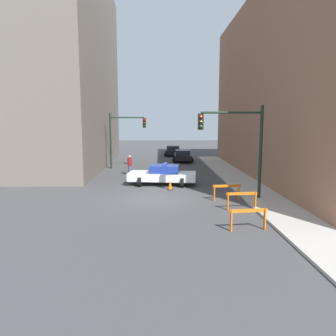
{
  "coord_description": "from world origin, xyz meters",
  "views": [
    {
      "loc": [
        0.23,
        -18.23,
        4.43
      ],
      "look_at": [
        0.83,
        5.24,
        1.09
      ],
      "focal_mm": 35.0,
      "sensor_mm": 36.0,
      "label": 1
    }
  ],
  "objects_px": {
    "barrier_back": "(227,190)",
    "traffic_cone": "(170,185)",
    "traffic_light_far": "(122,133)",
    "traffic_light_near": "(240,138)",
    "parked_car_near": "(183,156)",
    "police_car": "(163,175)",
    "parked_car_mid": "(173,151)",
    "barrier_front": "(248,216)",
    "pedestrian_crossing": "(130,165)",
    "barrier_mid": "(242,198)"
  },
  "relations": [
    {
      "from": "pedestrian_crossing",
      "to": "barrier_front",
      "type": "bearing_deg",
      "value": 153.91
    },
    {
      "from": "barrier_mid",
      "to": "barrier_back",
      "type": "relative_size",
      "value": 1.0
    },
    {
      "from": "parked_car_near",
      "to": "parked_car_mid",
      "type": "relative_size",
      "value": 0.99
    },
    {
      "from": "police_car",
      "to": "traffic_light_near",
      "type": "bearing_deg",
      "value": -129.93
    },
    {
      "from": "barrier_back",
      "to": "parked_car_near",
      "type": "bearing_deg",
      "value": 93.82
    },
    {
      "from": "traffic_light_far",
      "to": "traffic_light_near",
      "type": "bearing_deg",
      "value": -57.92
    },
    {
      "from": "police_car",
      "to": "parked_car_near",
      "type": "xyz_separation_m",
      "value": [
        2.35,
        13.43,
        -0.05
      ]
    },
    {
      "from": "traffic_light_far",
      "to": "traffic_cone",
      "type": "xyz_separation_m",
      "value": [
        4.21,
        -9.97,
        -3.08
      ]
    },
    {
      "from": "barrier_mid",
      "to": "traffic_light_far",
      "type": "bearing_deg",
      "value": 117.15
    },
    {
      "from": "pedestrian_crossing",
      "to": "barrier_mid",
      "type": "relative_size",
      "value": 1.04
    },
    {
      "from": "parked_car_mid",
      "to": "barrier_mid",
      "type": "distance_m",
      "value": 26.57
    },
    {
      "from": "police_car",
      "to": "barrier_mid",
      "type": "height_order",
      "value": "police_car"
    },
    {
      "from": "traffic_light_far",
      "to": "police_car",
      "type": "xyz_separation_m",
      "value": [
        3.75,
        -8.23,
        -2.67
      ]
    },
    {
      "from": "barrier_front",
      "to": "barrier_back",
      "type": "height_order",
      "value": "same"
    },
    {
      "from": "traffic_light_near",
      "to": "parked_car_near",
      "type": "height_order",
      "value": "traffic_light_near"
    },
    {
      "from": "pedestrian_crossing",
      "to": "traffic_cone",
      "type": "distance_m",
      "value": 6.82
    },
    {
      "from": "pedestrian_crossing",
      "to": "barrier_front",
      "type": "height_order",
      "value": "pedestrian_crossing"
    },
    {
      "from": "traffic_light_near",
      "to": "parked_car_mid",
      "type": "relative_size",
      "value": 1.18
    },
    {
      "from": "barrier_back",
      "to": "traffic_light_near",
      "type": "bearing_deg",
      "value": 10.9
    },
    {
      "from": "pedestrian_crossing",
      "to": "barrier_back",
      "type": "bearing_deg",
      "value": 165.51
    },
    {
      "from": "police_car",
      "to": "pedestrian_crossing",
      "type": "height_order",
      "value": "pedestrian_crossing"
    },
    {
      "from": "parked_car_near",
      "to": "parked_car_mid",
      "type": "distance_m",
      "value": 6.37
    },
    {
      "from": "traffic_light_near",
      "to": "traffic_light_far",
      "type": "bearing_deg",
      "value": 122.08
    },
    {
      "from": "traffic_light_far",
      "to": "parked_car_mid",
      "type": "distance_m",
      "value": 12.96
    },
    {
      "from": "barrier_mid",
      "to": "traffic_light_near",
      "type": "bearing_deg",
      "value": 80.32
    },
    {
      "from": "traffic_light_far",
      "to": "parked_car_near",
      "type": "bearing_deg",
      "value": 40.43
    },
    {
      "from": "parked_car_near",
      "to": "pedestrian_crossing",
      "type": "relative_size",
      "value": 2.64
    },
    {
      "from": "traffic_light_near",
      "to": "police_car",
      "type": "xyz_separation_m",
      "value": [
        -4.28,
        4.58,
        -2.81
      ]
    },
    {
      "from": "traffic_light_near",
      "to": "barrier_mid",
      "type": "distance_m",
      "value": 3.63
    },
    {
      "from": "traffic_light_near",
      "to": "barrier_back",
      "type": "xyz_separation_m",
      "value": [
        -0.72,
        -0.14,
        -2.91
      ]
    },
    {
      "from": "barrier_back",
      "to": "police_car",
      "type": "bearing_deg",
      "value": 127.06
    },
    {
      "from": "police_car",
      "to": "barrier_mid",
      "type": "xyz_separation_m",
      "value": [
        3.92,
        -6.72,
        -0.11
      ]
    },
    {
      "from": "traffic_light_far",
      "to": "police_car",
      "type": "height_order",
      "value": "traffic_light_far"
    },
    {
      "from": "traffic_light_far",
      "to": "barrier_back",
      "type": "height_order",
      "value": "traffic_light_far"
    },
    {
      "from": "parked_car_near",
      "to": "barrier_back",
      "type": "distance_m",
      "value": 18.19
    },
    {
      "from": "parked_car_near",
      "to": "pedestrian_crossing",
      "type": "bearing_deg",
      "value": -116.12
    },
    {
      "from": "parked_car_near",
      "to": "traffic_cone",
      "type": "distance_m",
      "value": 15.29
    },
    {
      "from": "traffic_light_near",
      "to": "barrier_front",
      "type": "height_order",
      "value": "traffic_light_near"
    },
    {
      "from": "traffic_light_far",
      "to": "pedestrian_crossing",
      "type": "height_order",
      "value": "traffic_light_far"
    },
    {
      "from": "police_car",
      "to": "barrier_front",
      "type": "height_order",
      "value": "police_car"
    },
    {
      "from": "traffic_light_near",
      "to": "parked_car_near",
      "type": "xyz_separation_m",
      "value": [
        -1.93,
        18.01,
        -2.86
      ]
    },
    {
      "from": "parked_car_mid",
      "to": "barrier_mid",
      "type": "height_order",
      "value": "parked_car_mid"
    },
    {
      "from": "parked_car_mid",
      "to": "pedestrian_crossing",
      "type": "height_order",
      "value": "pedestrian_crossing"
    },
    {
      "from": "parked_car_mid",
      "to": "traffic_cone",
      "type": "bearing_deg",
      "value": -89.18
    },
    {
      "from": "traffic_light_near",
      "to": "barrier_back",
      "type": "relative_size",
      "value": 3.26
    },
    {
      "from": "traffic_light_near",
      "to": "traffic_cone",
      "type": "distance_m",
      "value": 5.75
    },
    {
      "from": "parked_car_mid",
      "to": "pedestrian_crossing",
      "type": "distance_m",
      "value": 16.04
    },
    {
      "from": "barrier_back",
      "to": "traffic_cone",
      "type": "height_order",
      "value": "barrier_back"
    },
    {
      "from": "police_car",
      "to": "parked_car_near",
      "type": "distance_m",
      "value": 13.64
    },
    {
      "from": "traffic_light_near",
      "to": "barrier_back",
      "type": "bearing_deg",
      "value": -169.1
    }
  ]
}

